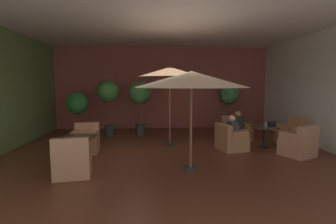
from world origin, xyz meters
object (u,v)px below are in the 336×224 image
object	(u,v)px
armchair_front_right_north	(73,161)
patron_blue_shirt	(238,121)
armchair_front_left_west	(236,131)
iced_drink_cup	(266,124)
armchair_front_right_east	(86,141)
patio_umbrella_center_beige	(191,80)
cafe_table_front_right	(78,141)
potted_tree_right_corner	(140,96)
armchair_front_left_north	(231,140)
armchair_front_left_east	(299,144)
potted_tree_mid_right	(77,105)
patio_umbrella_tall_red	(170,73)
potted_tree_left_corner	(108,95)
patron_by_window	(232,127)
potted_tree_mid_left	(229,97)
open_laptop	(270,126)
armchair_front_left_south	(293,135)
cafe_table_front_left	(264,131)

from	to	relation	value
armchair_front_right_north	patron_blue_shirt	distance (m)	5.78
armchair_front_left_west	iced_drink_cup	world-z (taller)	armchair_front_left_west
armchair_front_right_east	patio_umbrella_center_beige	size ratio (longest dim) A/B	0.33
cafe_table_front_right	potted_tree_right_corner	xyz separation A→B (m)	(1.42, 3.26, 0.98)
armchair_front_left_north	iced_drink_cup	world-z (taller)	armchair_front_left_north
patio_umbrella_center_beige	iced_drink_cup	bearing A→B (deg)	37.84
armchair_front_left_east	cafe_table_front_right	xyz separation A→B (m)	(-5.93, -0.19, 0.21)
armchair_front_left_west	potted_tree_mid_right	world-z (taller)	potted_tree_mid_right
patio_umbrella_tall_red	patron_blue_shirt	xyz separation A→B (m)	(2.45, 0.61, -1.67)
armchair_front_left_north	potted_tree_left_corner	world-z (taller)	potted_tree_left_corner
armchair_front_left_west	armchair_front_left_north	bearing A→B (deg)	-114.89
cafe_table_front_right	patron_by_window	world-z (taller)	patron_by_window
potted_tree_left_corner	potted_tree_mid_left	distance (m)	5.12
armchair_front_left_west	potted_tree_mid_left	world-z (taller)	potted_tree_mid_left
armchair_front_left_east	patio_umbrella_center_beige	distance (m)	3.73
armchair_front_left_north	open_laptop	distance (m)	1.34
potted_tree_mid_left	armchair_front_right_north	bearing A→B (deg)	-133.25
potted_tree_left_corner	open_laptop	bearing A→B (deg)	-23.68
armchair_front_left_east	armchair_front_right_north	bearing A→B (deg)	-168.42
armchair_front_right_east	potted_tree_left_corner	world-z (taller)	potted_tree_left_corner
armchair_front_left_west	armchair_front_left_south	bearing A→B (deg)	-24.06
armchair_front_left_west	potted_tree_mid_left	distance (m)	2.38
patio_umbrella_center_beige	potted_tree_left_corner	size ratio (longest dim) A/B	1.20
patio_umbrella_tall_red	patron_blue_shirt	world-z (taller)	patio_umbrella_tall_red
cafe_table_front_left	patron_blue_shirt	bearing A→B (deg)	116.15
patron_blue_shirt	patron_by_window	size ratio (longest dim) A/B	1.00
potted_tree_left_corner	potted_tree_right_corner	xyz separation A→B (m)	(1.22, -0.17, -0.03)
potted_tree_mid_left	open_laptop	bearing A→B (deg)	-84.72
armchair_front_right_east	patio_umbrella_center_beige	world-z (taller)	patio_umbrella_center_beige
patio_umbrella_center_beige	potted_tree_mid_right	size ratio (longest dim) A/B	1.52
armchair_front_left_west	open_laptop	world-z (taller)	armchair_front_left_west
armchair_front_left_east	iced_drink_cup	bearing A→B (deg)	109.04
patron_blue_shirt	open_laptop	world-z (taller)	patron_blue_shirt
armchair_front_right_east	patio_umbrella_center_beige	bearing A→B (deg)	-31.65
potted_tree_mid_left	potted_tree_mid_right	xyz separation A→B (m)	(-6.13, -1.27, -0.23)
armchair_front_right_north	armchair_front_right_east	xyz separation A→B (m)	(-0.23, 1.99, -0.01)
armchair_front_left_south	potted_tree_mid_left	size ratio (longest dim) A/B	0.49
iced_drink_cup	potted_tree_right_corner	bearing A→B (deg)	155.39
cafe_table_front_right	armchair_front_right_east	size ratio (longest dim) A/B	0.99
patron_by_window	patron_blue_shirt	bearing A→B (deg)	64.74
iced_drink_cup	patio_umbrella_center_beige	bearing A→B (deg)	-142.16
armchair_front_left_north	armchair_front_left_east	world-z (taller)	armchair_front_left_east
patron_by_window	iced_drink_cup	world-z (taller)	patron_by_window
patio_umbrella_tall_red	potted_tree_mid_right	xyz separation A→B (m)	(-3.35, 1.46, -1.15)
patio_umbrella_tall_red	patio_umbrella_center_beige	distance (m)	2.45
potted_tree_mid_right	armchair_front_left_east	bearing A→B (deg)	-23.24
potted_tree_mid_right	patron_blue_shirt	bearing A→B (deg)	-8.26
armchair_front_left_north	potted_tree_mid_left	xyz separation A→B (m)	(0.97, 3.41, 1.13)
armchair_front_left_south	patron_by_window	bearing A→B (deg)	-165.26
potted_tree_left_corner	potted_tree_right_corner	size ratio (longest dim) A/B	1.02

